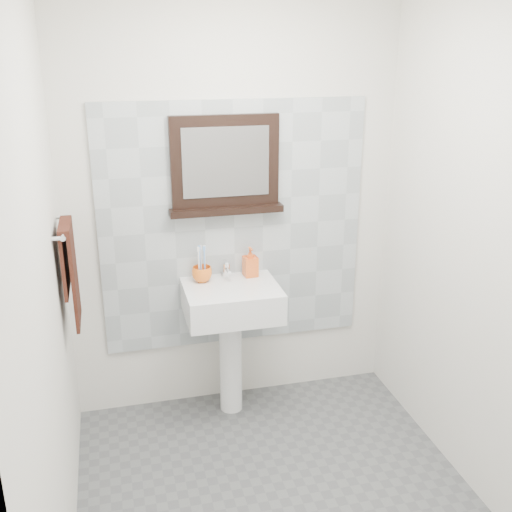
% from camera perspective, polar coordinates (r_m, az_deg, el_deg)
% --- Properties ---
extents(floor, '(2.00, 2.20, 0.01)m').
position_cam_1_polar(floor, '(3.25, 2.53, -22.82)').
color(floor, '#575A5C').
rests_on(floor, ground).
extents(back_wall, '(2.00, 0.01, 2.50)m').
position_cam_1_polar(back_wall, '(3.60, -2.17, 4.35)').
color(back_wall, silver).
rests_on(back_wall, ground).
extents(front_wall, '(2.00, 0.01, 2.50)m').
position_cam_1_polar(front_wall, '(1.68, 14.30, -15.23)').
color(front_wall, silver).
rests_on(front_wall, ground).
extents(left_wall, '(0.01, 2.20, 2.50)m').
position_cam_1_polar(left_wall, '(2.50, -19.62, -3.82)').
color(left_wall, silver).
rests_on(left_wall, ground).
extents(right_wall, '(0.01, 2.20, 2.50)m').
position_cam_1_polar(right_wall, '(3.02, 21.43, -0.05)').
color(right_wall, silver).
rests_on(right_wall, ground).
extents(splashback, '(1.60, 0.02, 1.50)m').
position_cam_1_polar(splashback, '(3.61, -2.11, 2.77)').
color(splashback, '#A9B2B7').
rests_on(splashback, back_wall).
extents(pedestal_sink, '(0.55, 0.44, 0.96)m').
position_cam_1_polar(pedestal_sink, '(3.57, -2.35, -5.57)').
color(pedestal_sink, white).
rests_on(pedestal_sink, ground).
extents(toothbrush_cup, '(0.12, 0.12, 0.09)m').
position_cam_1_polar(toothbrush_cup, '(3.56, -5.16, -1.73)').
color(toothbrush_cup, orange).
rests_on(toothbrush_cup, pedestal_sink).
extents(toothbrushes, '(0.05, 0.04, 0.21)m').
position_cam_1_polar(toothbrushes, '(3.53, -5.19, -0.55)').
color(toothbrushes, white).
rests_on(toothbrushes, toothbrush_cup).
extents(soap_dispenser, '(0.09, 0.09, 0.18)m').
position_cam_1_polar(soap_dispenser, '(3.61, -0.54, -0.56)').
color(soap_dispenser, red).
rests_on(soap_dispenser, pedestal_sink).
extents(framed_mirror, '(0.67, 0.11, 0.57)m').
position_cam_1_polar(framed_mirror, '(3.49, -2.96, 8.45)').
color(framed_mirror, black).
rests_on(framed_mirror, back_wall).
extents(towel_bar, '(0.07, 0.40, 0.03)m').
position_cam_1_polar(towel_bar, '(3.17, -17.82, 2.65)').
color(towel_bar, silver).
rests_on(towel_bar, left_wall).
extents(hand_towel, '(0.06, 0.30, 0.55)m').
position_cam_1_polar(hand_towel, '(3.23, -17.31, -0.91)').
color(hand_towel, black).
rests_on(hand_towel, towel_bar).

